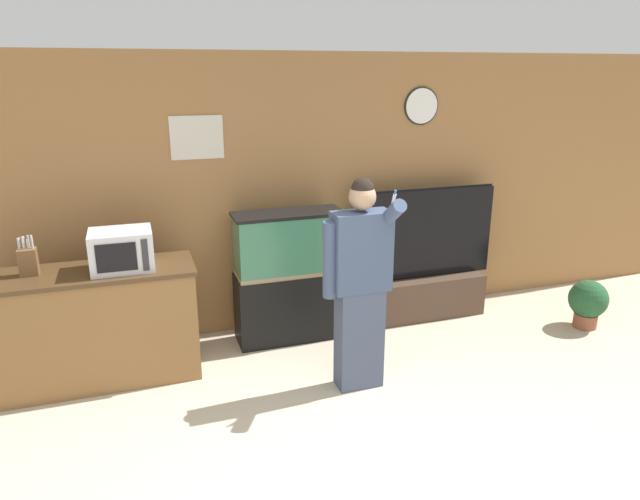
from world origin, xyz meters
The scene contains 8 objects.
wall_back_paneled centered at (0.00, 2.82, 1.30)m, with size 10.00×0.08×2.60m.
counter_island centered at (-1.49, 2.21, 0.47)m, with size 1.57×0.60×0.94m.
microwave centered at (-1.24, 2.17, 1.10)m, with size 0.47×0.38×0.31m.
knife_block centered at (-1.92, 2.25, 1.06)m, with size 0.13×0.11×0.31m.
aquarium_on_stand centered at (0.18, 2.46, 0.61)m, with size 0.99×0.38×1.23m.
tv_on_stand centered at (1.62, 2.53, 0.39)m, with size 1.48×0.40×1.33m.
person_standing centered at (0.46, 1.46, 0.88)m, with size 0.53×0.40×1.69m.
potted_plant centered at (3.01, 1.75, 0.27)m, with size 0.37×0.37×0.48m.
Camera 1 is at (-1.11, -2.32, 2.44)m, focal length 32.00 mm.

